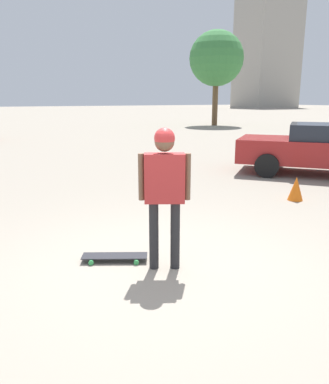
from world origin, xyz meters
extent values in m
plane|color=gray|center=(0.00, 0.00, 0.00)|extent=(220.00, 220.00, 0.00)
cylinder|color=#262628|center=(0.11, -0.06, 0.42)|extent=(0.11, 0.11, 0.85)
cylinder|color=#262628|center=(-0.11, 0.06, 0.42)|extent=(0.11, 0.11, 0.85)
cube|color=#B22D2D|center=(0.00, 0.00, 1.14)|extent=(0.51, 0.40, 0.58)
cylinder|color=brown|center=(0.24, -0.13, 1.15)|extent=(0.07, 0.07, 0.55)
cylinder|color=brown|center=(-0.24, 0.13, 1.15)|extent=(0.07, 0.07, 0.55)
sphere|color=brown|center=(0.00, 0.00, 1.56)|extent=(0.23, 0.23, 0.23)
sphere|color=red|center=(0.00, 0.00, 1.60)|extent=(0.24, 0.24, 0.24)
cube|color=#232328|center=(0.46, -0.49, 0.07)|extent=(0.84, 0.59, 0.01)
cylinder|color=green|center=(0.77, -0.51, 0.03)|extent=(0.07, 0.06, 0.06)
cylinder|color=green|center=(0.66, -0.73, 0.03)|extent=(0.07, 0.06, 0.06)
cylinder|color=green|center=(0.27, -0.24, 0.03)|extent=(0.07, 0.06, 0.06)
cylinder|color=green|center=(0.16, -0.46, 0.03)|extent=(0.07, 0.06, 0.06)
cube|color=maroon|center=(-6.69, -3.01, 0.64)|extent=(4.36, 4.65, 0.65)
cylinder|color=black|center=(-5.07, -3.47, 0.32)|extent=(0.57, 0.61, 0.64)
cylinder|color=black|center=(-6.49, -4.68, 0.32)|extent=(0.57, 0.61, 0.64)
cube|color=#9E998E|center=(-65.43, -66.37, 12.65)|extent=(13.12, 9.92, 25.31)
cylinder|color=brown|center=(-16.23, -20.71, 1.80)|extent=(0.43, 0.43, 3.61)
sphere|color=#387A3D|center=(-16.23, -20.71, 5.07)|extent=(4.16, 4.16, 4.16)
cone|color=orange|center=(-3.92, -1.46, 0.25)|extent=(0.31, 0.31, 0.49)
camera|label=1|loc=(2.10, 3.73, 2.03)|focal=35.00mm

